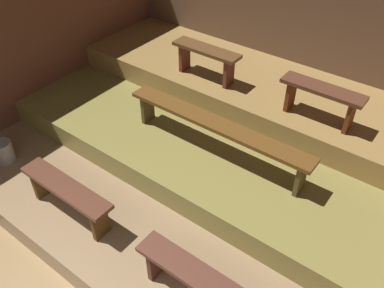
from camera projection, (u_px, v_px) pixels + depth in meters
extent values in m
cube|color=olive|center=(179.00, 225.00, 4.80)|extent=(6.45, 6.28, 0.08)
cube|color=brown|center=(300.00, 45.00, 5.73)|extent=(6.45, 0.06, 2.39)
cube|color=brown|center=(8.00, 61.00, 5.35)|extent=(0.06, 6.28, 2.39)
cube|color=#907350|center=(215.00, 179.00, 5.12)|extent=(5.65, 4.04, 0.31)
cube|color=olive|center=(242.00, 136.00, 5.29)|extent=(5.65, 2.85, 0.31)
cube|color=olive|center=(270.00, 94.00, 5.52)|extent=(5.65, 1.48, 0.31)
cube|color=#573122|center=(65.00, 187.00, 4.22)|extent=(1.20, 0.25, 0.05)
cube|color=#573A19|center=(41.00, 182.00, 4.58)|extent=(0.05, 0.20, 0.38)
cube|color=#573A19|center=(100.00, 223.00, 4.13)|extent=(0.05, 0.20, 0.38)
cube|color=brown|center=(197.00, 275.00, 3.42)|extent=(1.20, 0.25, 0.05)
cube|color=brown|center=(156.00, 261.00, 3.78)|extent=(0.05, 0.20, 0.38)
cube|color=brown|center=(217.00, 124.00, 4.56)|extent=(2.36, 0.25, 0.05)
cube|color=#4F4423|center=(147.00, 108.00, 5.19)|extent=(0.05, 0.20, 0.38)
cube|color=#4F4423|center=(301.00, 178.00, 4.20)|extent=(0.05, 0.20, 0.38)
cube|color=brown|center=(206.00, 50.00, 5.30)|extent=(0.96, 0.25, 0.05)
cube|color=brown|center=(185.00, 57.00, 5.61)|extent=(0.05, 0.20, 0.38)
cube|color=brown|center=(229.00, 73.00, 5.27)|extent=(0.05, 0.20, 0.38)
cube|color=#583120|center=(323.00, 89.00, 4.55)|extent=(0.96, 0.25, 0.05)
cube|color=#5F2E15|center=(291.00, 95.00, 4.86)|extent=(0.05, 0.20, 0.38)
cube|color=#5F2E15|center=(350.00, 116.00, 4.52)|extent=(0.05, 0.20, 0.38)
cylinder|color=gray|center=(4.00, 152.00, 5.07)|extent=(0.24, 0.24, 0.28)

